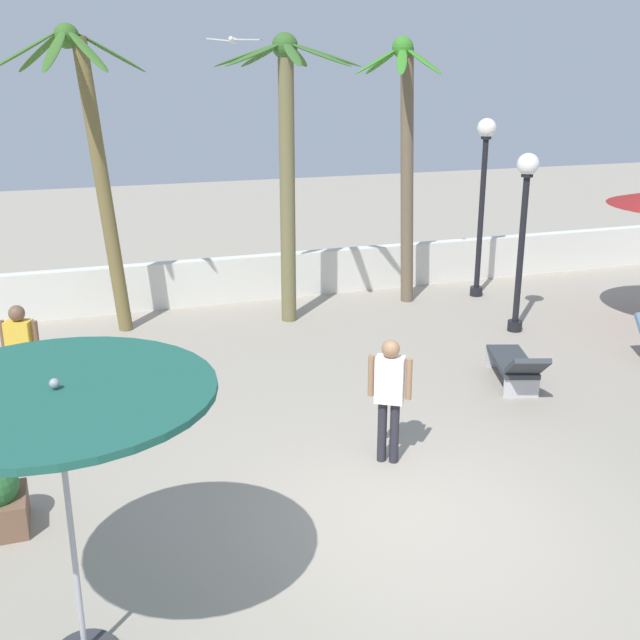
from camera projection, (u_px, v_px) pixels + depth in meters
ground_plane at (411, 520)px, 8.75m from camera, size 56.00×56.00×0.00m
boundary_wall at (232, 280)px, 16.85m from camera, size 25.20×0.30×0.98m
patio_umbrella_0 at (58, 412)px, 5.99m from camera, size 2.49×2.49×2.61m
palm_tree_0 at (93, 147)px, 13.96m from camera, size 2.75×2.54×5.63m
palm_tree_1 at (287, 146)px, 14.64m from camera, size 2.75×2.82×5.51m
palm_tree_2 at (406, 145)px, 15.95m from camera, size 2.01×1.90×5.49m
lamp_post_1 at (524, 216)px, 14.38m from camera, size 0.41×0.41×3.42m
lamp_post_2 at (483, 182)px, 16.64m from camera, size 0.41×0.41×3.89m
lounge_chair_0 at (516, 364)px, 12.28m from camera, size 1.12×1.95×0.84m
guest_0 at (21, 349)px, 11.11m from camera, size 0.53×0.35×1.69m
guest_1 at (390, 389)px, 9.76m from camera, size 0.49×0.40×1.67m
seagull_1 at (234, 40)px, 15.24m from camera, size 1.01×0.73×0.14m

